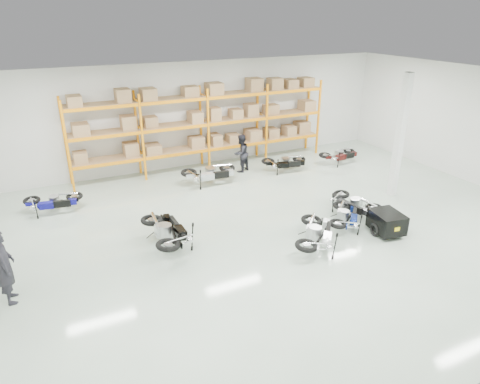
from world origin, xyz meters
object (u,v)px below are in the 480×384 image
moto_silver_left (317,230)px  moto_back_c (285,160)px  moto_black_far_left (168,227)px  moto_touring_right (353,200)px  person_left (5,267)px  moto_back_d (340,152)px  moto_blue_centre (346,213)px  moto_back_a (52,198)px  person_back (241,153)px  moto_back_b (210,170)px  trailer (387,222)px

moto_silver_left → moto_back_c: bearing=-73.8°
moto_black_far_left → moto_touring_right: (6.28, -0.63, -0.10)m
moto_silver_left → person_left: size_ratio=1.01×
moto_black_far_left → moto_back_d: 9.99m
moto_back_c → moto_blue_centre: bearing=-176.6°
moto_blue_centre → person_left: 9.62m
moto_back_a → person_back: person_back is taller
moto_touring_right → moto_back_a: (-9.17, 4.58, -0.01)m
moto_black_far_left → moto_back_b: (2.95, 4.06, -0.03)m
person_left → person_back: person_left is taller
moto_silver_left → moto_back_d: moto_silver_left is taller
moto_back_b → moto_back_c: bearing=-85.2°
moto_back_c → person_left: person_left is taller
moto_back_a → moto_back_b: bearing=-78.2°
moto_blue_centre → moto_back_d: bearing=-84.1°
moto_back_d → moto_back_c: bearing=83.4°
moto_back_a → moto_back_d: moto_back_a is taller
moto_back_c → moto_back_d: moto_back_c is taller
person_back → moto_back_c: bearing=128.6°
moto_back_a → person_back: size_ratio=1.02×
moto_touring_right → trailer: moto_touring_right is taller
moto_touring_right → moto_back_c: bearing=78.4°
moto_blue_centre → moto_back_b: size_ratio=0.85×
moto_blue_centre → person_left: bearing=39.5°
moto_back_a → moto_silver_left: bearing=-120.7°
moto_silver_left → moto_touring_right: moto_silver_left is taller
person_left → moto_black_far_left: bearing=-80.6°
moto_back_b → person_back: 1.92m
moto_silver_left → moto_blue_centre: bearing=-117.3°
moto_blue_centre → moto_silver_left: (-1.59, -0.69, 0.08)m
moto_blue_centre → moto_back_c: bearing=-58.3°
moto_black_far_left → person_left: bearing=11.9°
moto_touring_right → moto_back_b: bearing=115.5°
moto_black_far_left → moto_back_a: moto_black_far_left is taller
moto_back_b → moto_back_d: 6.27m
trailer → moto_back_b: (-3.33, 6.29, 0.17)m
moto_blue_centre → moto_back_d: size_ratio=0.98×
moto_touring_right → moto_back_d: 5.36m
moto_back_b → person_left: size_ratio=1.02×
moto_back_a → moto_back_d: size_ratio=1.00×
moto_back_a → moto_back_b: size_ratio=0.87×
person_left → moto_silver_left: bearing=-100.5°
moto_blue_centre → moto_black_far_left: 5.61m
person_left → moto_touring_right: bearing=-91.2°
moto_touring_right → person_left: 10.44m
person_left → moto_back_d: bearing=-73.1°
trailer → person_left: size_ratio=0.93×
moto_back_c → moto_back_d: (2.79, -0.17, -0.01)m
moto_touring_right → person_left: person_left is taller
moto_back_b → person_left: bearing=130.3°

